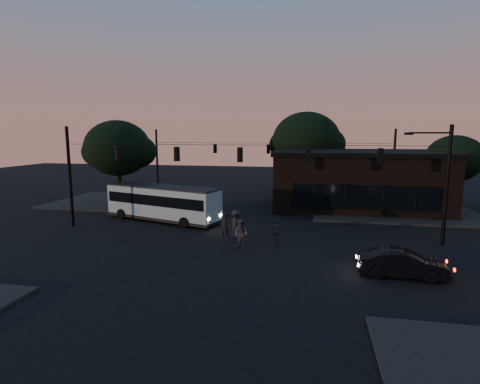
% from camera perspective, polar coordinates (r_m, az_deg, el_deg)
% --- Properties ---
extents(ground, '(120.00, 120.00, 0.00)m').
position_cam_1_polar(ground, '(22.49, -2.00, -9.11)').
color(ground, black).
rests_on(ground, ground).
extents(sidewalk_far_right, '(14.00, 10.00, 0.15)m').
position_cam_1_polar(sidewalk_far_right, '(36.20, 22.28, -2.78)').
color(sidewalk_far_right, black).
rests_on(sidewalk_far_right, ground).
extents(sidewalk_far_left, '(14.00, 10.00, 0.15)m').
position_cam_1_polar(sidewalk_far_left, '(40.22, -17.07, -1.41)').
color(sidewalk_far_left, black).
rests_on(sidewalk_far_left, ground).
extents(building, '(15.40, 10.41, 5.40)m').
position_cam_1_polar(building, '(37.28, 17.41, 1.89)').
color(building, black).
rests_on(building, ground).
extents(tree_behind, '(7.60, 7.60, 9.43)m').
position_cam_1_polar(tree_behind, '(42.86, 10.04, 7.66)').
color(tree_behind, black).
rests_on(tree_behind, ground).
extents(tree_right, '(5.20, 5.20, 6.86)m').
position_cam_1_polar(tree_right, '(41.05, 29.85, 4.43)').
color(tree_right, black).
rests_on(tree_right, ground).
extents(tree_left, '(6.40, 6.40, 8.30)m').
position_cam_1_polar(tree_left, '(38.78, -18.13, 6.35)').
color(tree_left, black).
rests_on(tree_left, ground).
extents(signal_rig_near, '(26.24, 0.30, 7.50)m').
position_cam_1_polar(signal_rig_near, '(25.44, 0.00, 3.23)').
color(signal_rig_near, black).
rests_on(signal_rig_near, ground).
extents(signal_rig_far, '(26.24, 0.30, 7.50)m').
position_cam_1_polar(signal_rig_far, '(41.22, 4.32, 4.97)').
color(signal_rig_far, black).
rests_on(signal_rig_far, ground).
extents(bus, '(10.28, 5.27, 2.83)m').
position_cam_1_polar(bus, '(30.74, -11.73, -1.39)').
color(bus, '#8BA8B1').
rests_on(bus, ground).
extents(car, '(4.19, 1.59, 1.36)m').
position_cam_1_polar(car, '(20.17, 23.53, -9.94)').
color(car, black).
rests_on(car, ground).
extents(pedestrian_a, '(0.71, 0.49, 1.89)m').
position_cam_1_polar(pedestrian_a, '(24.51, -2.32, -5.31)').
color(pedestrian_a, black).
rests_on(pedestrian_a, ground).
extents(pedestrian_b, '(1.06, 0.95, 1.81)m').
position_cam_1_polar(pedestrian_b, '(22.87, 0.18, -6.44)').
color(pedestrian_b, '#423C3C').
rests_on(pedestrian_b, ground).
extents(pedestrian_c, '(0.98, 0.84, 1.58)m').
position_cam_1_polar(pedestrian_c, '(24.02, 5.58, -6.02)').
color(pedestrian_c, '#362C36').
rests_on(pedestrian_c, ground).
extents(pedestrian_d, '(1.38, 1.34, 1.90)m').
position_cam_1_polar(pedestrian_d, '(25.25, -0.60, -4.87)').
color(pedestrian_d, black).
rests_on(pedestrian_d, ground).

